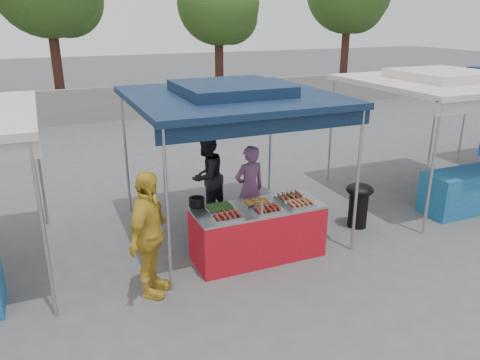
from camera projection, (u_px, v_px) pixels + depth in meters
name	position (u px, v px, depth m)	size (l,w,h in m)	color
ground_plane	(255.00, 253.00, 7.47)	(80.00, 80.00, 0.00)	#4F4F51
back_wall	(127.00, 103.00, 16.80)	(40.00, 0.25, 1.20)	slate
main_canopy	(231.00, 96.00, 7.52)	(3.20, 3.20, 2.57)	#A4A5AB
neighbor_stall_right	(453.00, 124.00, 9.10)	(3.20, 3.20, 2.57)	#A4A5AB
tree_2	(221.00, 7.00, 18.88)	(3.40, 3.32, 5.70)	#391D15
vendor_table	(258.00, 232.00, 7.24)	(2.00, 0.80, 0.85)	#AA0F1B
food_tray_fl	(227.00, 217.00, 6.66)	(0.42, 0.30, 0.07)	#AFB0B4
food_tray_fm	(267.00, 210.00, 6.89)	(0.42, 0.30, 0.07)	#AFB0B4
food_tray_fr	(300.00, 204.00, 7.10)	(0.42, 0.30, 0.07)	#AFB0B4
food_tray_bl	(220.00, 208.00, 6.96)	(0.42, 0.30, 0.07)	#AFB0B4
food_tray_bm	(256.00, 202.00, 7.18)	(0.42, 0.30, 0.07)	#AFB0B4
food_tray_br	(290.00, 197.00, 7.37)	(0.42, 0.30, 0.07)	#AFB0B4
cooking_pot	(197.00, 202.00, 7.08)	(0.24, 0.24, 0.14)	black
skewer_cup	(262.00, 211.00, 6.83)	(0.08, 0.08, 0.10)	#A4A5AB
wok_burner	(359.00, 201.00, 8.28)	(0.48, 0.48, 0.82)	black
crate_left	(211.00, 236.00, 7.69)	(0.52, 0.37, 0.31)	navy
crate_right	(253.00, 228.00, 8.04)	(0.46, 0.32, 0.27)	navy
crate_stacked	(253.00, 214.00, 7.95)	(0.43, 0.30, 0.26)	navy
vendor_woman	(250.00, 189.00, 8.03)	(0.56, 0.37, 1.54)	#784C72
helper_man	(207.00, 176.00, 8.60)	(0.77, 0.60, 1.59)	black
customer_person	(149.00, 235.00, 6.12)	(1.03, 0.43, 1.75)	gold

